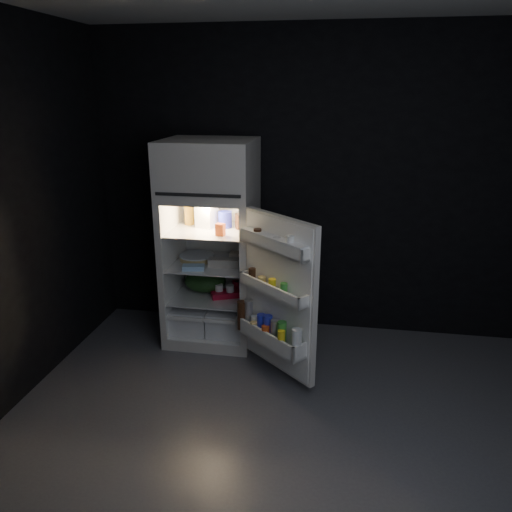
% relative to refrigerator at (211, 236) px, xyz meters
% --- Properties ---
extents(floor, '(4.00, 3.40, 0.00)m').
position_rel_refrigerator_xyz_m(floor, '(0.86, -1.32, -0.96)').
color(floor, '#545459').
rests_on(floor, ground).
extents(wall_back, '(4.00, 0.00, 2.70)m').
position_rel_refrigerator_xyz_m(wall_back, '(0.86, 0.38, 0.39)').
color(wall_back, black).
rests_on(wall_back, ground).
extents(wall_front, '(4.00, 0.00, 2.70)m').
position_rel_refrigerator_xyz_m(wall_front, '(0.86, -3.02, 0.39)').
color(wall_front, black).
rests_on(wall_front, ground).
extents(refrigerator, '(0.76, 0.71, 1.78)m').
position_rel_refrigerator_xyz_m(refrigerator, '(0.00, 0.00, 0.00)').
color(refrigerator, silver).
rests_on(refrigerator, ground).
extents(fridge_door, '(0.66, 0.62, 1.22)m').
position_rel_refrigerator_xyz_m(fridge_door, '(0.65, -0.63, -0.28)').
color(fridge_door, silver).
rests_on(fridge_door, ground).
extents(milk_jug, '(0.19, 0.19, 0.24)m').
position_rel_refrigerator_xyz_m(milk_jug, '(-0.04, 0.03, 0.19)').
color(milk_jug, white).
rests_on(milk_jug, refrigerator).
extents(mayo_jar, '(0.15, 0.15, 0.14)m').
position_rel_refrigerator_xyz_m(mayo_jar, '(0.12, 0.04, 0.14)').
color(mayo_jar, '#212AB6').
rests_on(mayo_jar, refrigerator).
extents(jam_jar, '(0.14, 0.14, 0.13)m').
position_rel_refrigerator_xyz_m(jam_jar, '(0.27, 0.02, 0.14)').
color(jam_jar, '#321A0D').
rests_on(jam_jar, refrigerator).
extents(amber_bottle, '(0.09, 0.09, 0.22)m').
position_rel_refrigerator_xyz_m(amber_bottle, '(-0.22, 0.08, 0.18)').
color(amber_bottle, gold).
rests_on(amber_bottle, refrigerator).
extents(small_carton, '(0.08, 0.07, 0.10)m').
position_rel_refrigerator_xyz_m(small_carton, '(0.14, -0.22, 0.12)').
color(small_carton, '#C64717').
rests_on(small_carton, refrigerator).
extents(egg_carton, '(0.27, 0.12, 0.07)m').
position_rel_refrigerator_xyz_m(egg_carton, '(0.14, -0.13, -0.19)').
color(egg_carton, gray).
rests_on(egg_carton, refrigerator).
extents(pie, '(0.32, 0.32, 0.04)m').
position_rel_refrigerator_xyz_m(pie, '(-0.14, -0.00, -0.21)').
color(pie, tan).
rests_on(pie, refrigerator).
extents(flat_package, '(0.20, 0.12, 0.04)m').
position_rel_refrigerator_xyz_m(flat_package, '(-0.10, -0.25, -0.21)').
color(flat_package, '#95BEE6').
rests_on(flat_package, refrigerator).
extents(wrapped_pkg, '(0.14, 0.12, 0.05)m').
position_rel_refrigerator_xyz_m(wrapped_pkg, '(0.20, 0.11, -0.20)').
color(wrapped_pkg, beige).
rests_on(wrapped_pkg, refrigerator).
extents(produce_bag, '(0.48, 0.45, 0.20)m').
position_rel_refrigerator_xyz_m(produce_bag, '(-0.07, 0.01, -0.43)').
color(produce_bag, '#193815').
rests_on(produce_bag, refrigerator).
extents(yogurt_tray, '(0.29, 0.23, 0.05)m').
position_rel_refrigerator_xyz_m(yogurt_tray, '(0.14, -0.08, -0.50)').
color(yogurt_tray, '#A50E26').
rests_on(yogurt_tray, refrigerator).
extents(small_can_red, '(0.09, 0.09, 0.09)m').
position_rel_refrigerator_xyz_m(small_can_red, '(0.20, 0.07, -0.48)').
color(small_can_red, '#A50E26').
rests_on(small_can_red, refrigerator).
extents(small_can_silver, '(0.07, 0.07, 0.09)m').
position_rel_refrigerator_xyz_m(small_can_silver, '(0.22, 0.07, -0.48)').
color(small_can_silver, silver).
rests_on(small_can_silver, refrigerator).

